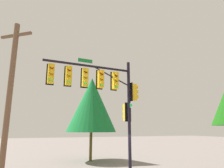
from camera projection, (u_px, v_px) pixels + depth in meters
signal_pole_assembly at (104, 90)px, 12.48m from camera, size 6.16×1.30×7.21m
utility_pole at (9, 100)px, 9.38m from camera, size 1.48×1.22×8.01m
tree_near at (92, 104)px, 19.30m from camera, size 4.65×4.65×7.72m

